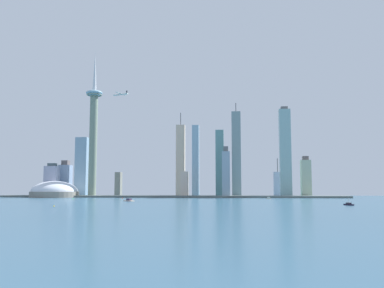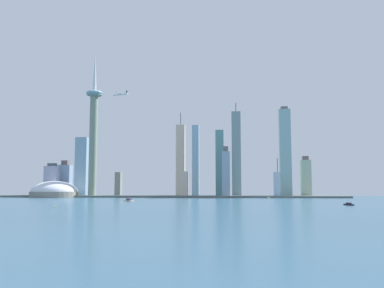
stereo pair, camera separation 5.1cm
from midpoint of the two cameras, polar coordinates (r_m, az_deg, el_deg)
ground_plane at (r=336.13m, az=-16.37°, el=-9.14°), size 6000.00×6000.00×0.00m
waterfront_pier at (r=825.90m, az=-2.96°, el=-7.19°), size 684.93×40.27×3.84m
observation_tower at (r=883.58m, az=-13.34°, el=2.07°), size 33.81×33.81×304.28m
stadium_dome at (r=885.73m, az=-18.32°, el=-6.29°), size 95.98×95.98×42.02m
skyscraper_0 at (r=837.53m, az=-1.01°, el=-5.56°), size 13.34×25.21×51.17m
skyscraper_1 at (r=853.82m, az=6.09°, el=-1.39°), size 18.33×18.88×193.43m
skyscraper_2 at (r=820.00m, az=4.68°, el=-4.04°), size 15.44×18.91×100.09m
skyscraper_3 at (r=877.47m, az=0.51°, el=-2.33°), size 13.97×19.15×150.65m
skyscraper_4 at (r=862.39m, az=15.33°, el=-4.50°), size 18.75×21.83×82.00m
skyscraper_5 at (r=953.30m, az=-16.98°, el=-4.72°), size 23.09×26.03×78.42m
skyscraper_6 at (r=864.72m, az=3.83°, el=-2.67°), size 16.76×20.76×138.28m
skyscraper_7 at (r=910.71m, az=-1.58°, el=-2.26°), size 19.07×13.38×183.80m
skyscraper_8 at (r=908.53m, az=11.67°, el=-5.41°), size 17.60×13.16×81.90m
skyscraper_9 at (r=863.04m, az=12.63°, el=-1.13°), size 22.72×18.57×184.07m
skyscraper_10 at (r=923.34m, az=-10.04°, el=-5.46°), size 12.34×17.78×52.62m
skyscraper_11 at (r=922.70m, az=-18.65°, el=-4.82°), size 26.17×23.82×70.15m
skyscraper_12 at (r=932.76m, az=-14.84°, el=-3.05°), size 25.69×20.43×127.73m
boat_0 at (r=728.44m, az=10.45°, el=-7.33°), size 9.52×4.19×3.28m
boat_3 at (r=501.82m, az=20.66°, el=-7.73°), size 8.34×15.87×8.14m
boat_4 at (r=612.03m, az=-8.62°, el=-7.62°), size 17.74×15.74×7.77m
channel_buoy_0 at (r=755.03m, az=-9.50°, el=-7.28°), size 1.19×1.19×2.73m
channel_buoy_1 at (r=739.42m, az=-15.99°, el=-7.20°), size 1.88×1.88×1.88m
channel_buoy_2 at (r=463.35m, az=-18.39°, el=-8.02°), size 1.26×1.26×1.83m
airplane at (r=864.28m, az=-9.76°, el=6.72°), size 34.18×33.80×8.43m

